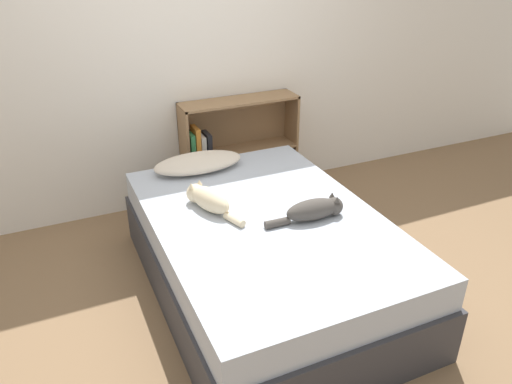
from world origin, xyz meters
TOP-DOWN VIEW (x-y plane):
  - ground_plane at (0.00, 0.00)m, footprint 8.00×8.00m
  - wall_back at (0.00, 1.45)m, footprint 8.00×0.06m
  - bed at (0.00, 0.00)m, footprint 1.35×2.00m
  - pillow at (-0.16, 0.81)m, footprint 0.65×0.31m
  - cat_light at (-0.29, 0.24)m, footprint 0.24×0.48m
  - cat_dark at (0.26, -0.13)m, footprint 0.51×0.14m
  - bookshelf at (0.32, 1.32)m, footprint 0.99×0.26m

SIDE VIEW (x-z plane):
  - ground_plane at x=0.00m, z-range 0.00..0.00m
  - bed at x=0.00m, z-range 0.00..0.54m
  - bookshelf at x=0.32m, z-range 0.01..0.89m
  - pillow at x=-0.16m, z-range 0.54..0.66m
  - cat_dark at x=0.26m, z-range 0.54..0.67m
  - cat_light at x=-0.29m, z-range 0.54..0.69m
  - wall_back at x=0.00m, z-range 0.00..2.50m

